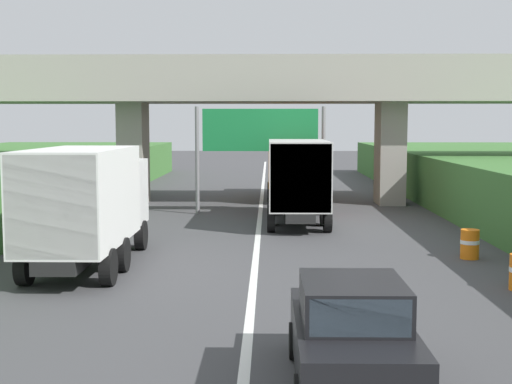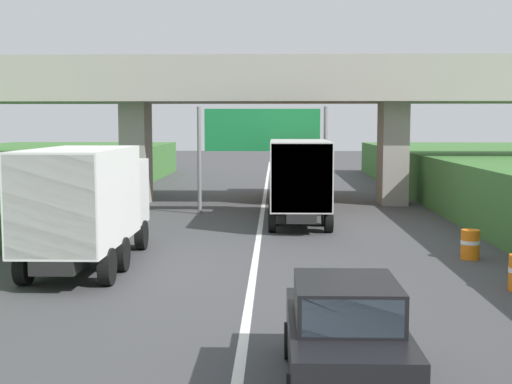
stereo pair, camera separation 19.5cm
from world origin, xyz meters
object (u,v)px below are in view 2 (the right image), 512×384
at_px(truck_red, 299,177).
at_px(truck_white, 88,200).
at_px(overhead_highway_sign, 262,136).
at_px(truck_orange, 293,163).
at_px(car_black, 345,334).
at_px(speed_limit_sign, 44,200).
at_px(construction_barrel_2, 470,244).

relative_size(truck_red, truck_white, 1.00).
bearing_deg(overhead_highway_sign, truck_red, -62.36).
height_order(overhead_highway_sign, truck_orange, overhead_highway_sign).
bearing_deg(car_black, truck_red, 90.45).
xyz_separation_m(overhead_highway_sign, speed_limit_sign, (-7.40, -7.74, -2.07)).
bearing_deg(truck_red, truck_orange, 90.10).
bearing_deg(truck_orange, truck_red, -89.90).
bearing_deg(construction_barrel_2, overhead_highway_sign, 122.26).
relative_size(truck_orange, construction_barrel_2, 8.11).
height_order(truck_orange, car_black, truck_orange).
distance_m(overhead_highway_sign, construction_barrel_2, 12.62).
bearing_deg(truck_white, truck_orange, 71.20).
height_order(overhead_highway_sign, truck_red, overhead_highway_sign).
distance_m(truck_white, car_black, 11.13).
height_order(speed_limit_sign, truck_red, truck_red).
xyz_separation_m(truck_red, truck_orange, (-0.02, 9.61, 0.00)).
distance_m(truck_orange, car_black, 27.50).
xyz_separation_m(overhead_highway_sign, truck_orange, (1.54, 6.65, -1.61)).
height_order(truck_red, car_black, truck_red).
relative_size(truck_white, car_black, 1.78).
height_order(truck_red, construction_barrel_2, truck_red).
relative_size(truck_red, construction_barrel_2, 8.11).
bearing_deg(truck_red, car_black, -89.55).
bearing_deg(truck_orange, construction_barrel_2, -73.62).
bearing_deg(speed_limit_sign, truck_orange, 58.15).
relative_size(truck_white, construction_barrel_2, 8.11).
bearing_deg(truck_orange, overhead_highway_sign, -103.02).
height_order(speed_limit_sign, construction_barrel_2, speed_limit_sign).
relative_size(truck_white, truck_orange, 1.00).
height_order(speed_limit_sign, truck_white, truck_white).
bearing_deg(overhead_highway_sign, speed_limit_sign, -133.71).
relative_size(speed_limit_sign, truck_red, 0.31).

